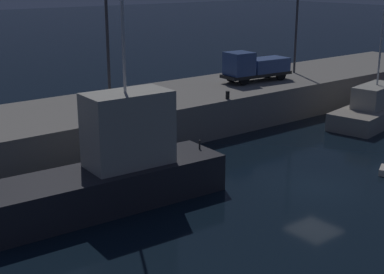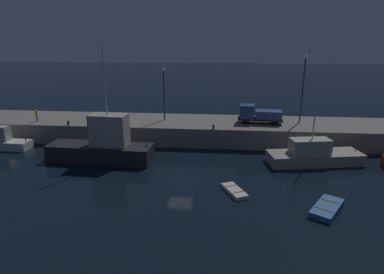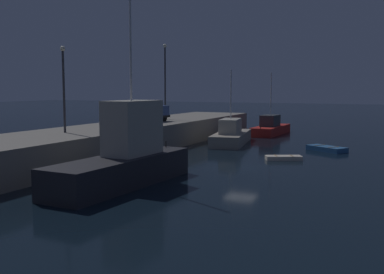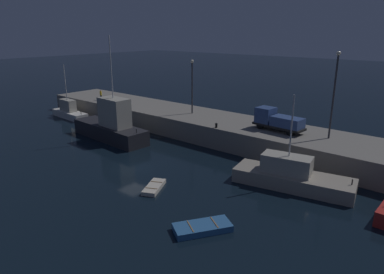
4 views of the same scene
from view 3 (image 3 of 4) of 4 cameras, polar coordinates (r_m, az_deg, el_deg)
The scene contains 11 objects.
ground_plane at distance 37.89m, azimuth 6.06°, elevation -3.76°, with size 320.00×320.00×0.00m, color black.
pier_quay at distance 44.48m, azimuth -11.84°, elevation -0.69°, with size 64.53×8.62×2.63m.
fishing_trawler_red at distance 53.54m, azimuth 4.84°, elevation 0.22°, with size 11.06×5.22×8.50m.
fishing_boat_blue at distance 31.07m, azimuth -8.27°, elevation -2.52°, with size 12.44×3.96×13.24m.
fishing_boat_grey at distance 65.05m, azimuth 9.68°, elevation 1.12°, with size 10.00×3.20×8.55m.
dinghy_orange_near at distance 42.41m, azimuth 11.24°, elevation -2.53°, with size 2.53×3.42×0.41m.
rowboat_white_mid at distance 49.33m, azimuth 16.29°, elevation -1.39°, with size 3.70×4.41×0.53m.
lamp_post_west at distance 41.07m, azimuth -15.58°, elevation 6.57°, with size 0.44×0.44×7.36m.
lamp_post_east at distance 56.97m, azimuth -3.34°, elevation 7.51°, with size 0.44×0.44×9.15m.
utility_truck at distance 51.62m, azimuth -5.54°, elevation 3.16°, with size 6.17×2.42×2.49m.
bollard_west at distance 44.68m, azimuth -5.58°, elevation 1.49°, with size 0.28×0.28×0.56m, color black.
Camera 3 is at (-35.34, -12.05, 6.46)m, focal length 43.18 mm.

